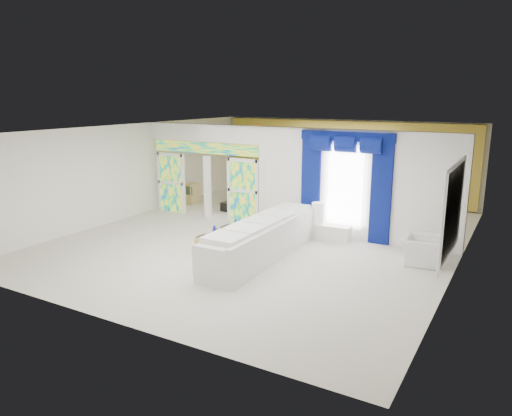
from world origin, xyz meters
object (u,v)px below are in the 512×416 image
Objects in this scene: white_sofa at (263,241)px; coffee_table at (224,239)px; console_table at (328,232)px; armchair at (421,250)px; grand_piano at (257,191)px.

white_sofa reaches higher than coffee_table.
console_table reaches higher than coffee_table.
white_sofa is at bearing -110.34° from console_table.
console_table is 1.30× the size of armchair.
armchair is 7.58m from grand_piano.
armchair is 0.56× the size of grand_piano.
coffee_table is (-1.35, 0.30, -0.22)m from white_sofa.
console_table is at bearing 69.09° from white_sofa.
grand_piano reaches higher than armchair.
console_table is (2.16, 1.90, 0.01)m from coffee_table.
grand_piano reaches higher than coffee_table.
coffee_table is 1.01× the size of grand_piano.
grand_piano is at bearing 110.02° from coffee_table.
console_table is at bearing 70.68° from armchair.
grand_piano is (-6.60, 3.73, 0.12)m from armchair.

